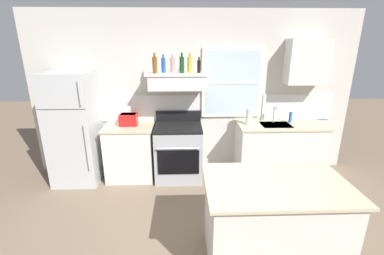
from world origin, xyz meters
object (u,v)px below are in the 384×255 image
object	(u,v)px
bottle_rose_pink	(173,65)
bottle_balsamic_dark	(199,66)
bottle_blue_liqueur	(163,65)
kitchen_island	(273,222)
refrigerator	(74,129)
dish_soap_bottle	(291,117)
stove_range	(179,151)
bottle_amber_wine	(155,65)
paper_towel_roll	(249,117)
bottle_dark_green_wine	(182,65)
bottle_champagne_gold_foil	(190,64)
toaster	(129,119)

from	to	relation	value
bottle_rose_pink	bottle_balsamic_dark	size ratio (longest dim) A/B	1.17
bottle_blue_liqueur	kitchen_island	xyz separation A→B (m)	(1.20, -1.96, -1.40)
refrigerator	bottle_rose_pink	bearing A→B (deg)	4.86
dish_soap_bottle	bottle_balsamic_dark	bearing A→B (deg)	-177.87
stove_range	bottle_amber_wine	size ratio (longest dim) A/B	3.62
paper_towel_roll	kitchen_island	bearing A→B (deg)	-95.26
refrigerator	paper_towel_roll	xyz separation A→B (m)	(2.81, 0.06, 0.16)
bottle_blue_liqueur	kitchen_island	world-z (taller)	bottle_blue_liqueur
bottle_rose_pink	bottle_dark_green_wine	distance (m)	0.15
bottle_amber_wine	bottle_champagne_gold_foil	distance (m)	0.54
bottle_rose_pink	bottle_dark_green_wine	xyz separation A→B (m)	(0.14, -0.04, 0.01)
bottle_amber_wine	bottle_rose_pink	distance (m)	0.28
refrigerator	bottle_champagne_gold_foil	world-z (taller)	bottle_champagne_gold_foil
refrigerator	bottle_dark_green_wine	distance (m)	1.98
refrigerator	bottle_champagne_gold_foil	size ratio (longest dim) A/B	6.00
bottle_balsamic_dark	paper_towel_roll	distance (m)	1.15
stove_range	bottle_dark_green_wine	bearing A→B (deg)	44.12
bottle_rose_pink	dish_soap_bottle	distance (m)	2.13
paper_towel_roll	kitchen_island	world-z (taller)	paper_towel_roll
bottle_rose_pink	kitchen_island	size ratio (longest dim) A/B	0.20
bottle_rose_pink	kitchen_island	xyz separation A→B (m)	(1.06, -1.94, -1.41)
bottle_champagne_gold_foil	toaster	bearing A→B (deg)	-176.25
toaster	bottle_dark_green_wine	distance (m)	1.23
bottle_champagne_gold_foil	bottle_balsamic_dark	bearing A→B (deg)	-24.37
bottle_blue_liqueur	paper_towel_roll	world-z (taller)	bottle_blue_liqueur
refrigerator	toaster	distance (m)	0.86
toaster	dish_soap_bottle	bearing A→B (deg)	1.31
bottle_dark_green_wine	bottle_blue_liqueur	bearing A→B (deg)	167.68
toaster	bottle_balsamic_dark	distance (m)	1.41
bottle_champagne_gold_foil	dish_soap_bottle	bearing A→B (deg)	-0.14
bottle_dark_green_wine	kitchen_island	xyz separation A→B (m)	(0.92, -1.89, -1.42)
bottle_rose_pink	bottle_champagne_gold_foil	world-z (taller)	bottle_champagne_gold_foil
paper_towel_roll	toaster	bearing A→B (deg)	178.86
bottle_blue_liqueur	bottle_dark_green_wine	world-z (taller)	bottle_dark_green_wine
refrigerator	bottle_amber_wine	distance (m)	1.64
stove_range	bottle_rose_pink	xyz separation A→B (m)	(-0.07, 0.11, 1.40)
bottle_blue_liqueur	refrigerator	bearing A→B (deg)	-173.88
refrigerator	bottle_rose_pink	size ratio (longest dim) A/B	6.36
paper_towel_roll	kitchen_island	distance (m)	1.96
kitchen_island	toaster	bearing A→B (deg)	133.22
bottle_dark_green_wine	paper_towel_roll	world-z (taller)	bottle_dark_green_wine
stove_range	bottle_rose_pink	world-z (taller)	bottle_rose_pink
bottle_champagne_gold_foil	paper_towel_roll	xyz separation A→B (m)	(0.96, -0.10, -0.82)
toaster	stove_range	world-z (taller)	toaster
bottle_champagne_gold_foil	kitchen_island	world-z (taller)	bottle_champagne_gold_foil
bottle_blue_liqueur	paper_towel_roll	distance (m)	1.60
toaster	stove_range	xyz separation A→B (m)	(0.80, -0.08, -0.54)
refrigerator	bottle_balsamic_dark	bearing A→B (deg)	2.97
stove_range	paper_towel_roll	bearing A→B (deg)	1.85
refrigerator	dish_soap_bottle	distance (m)	3.54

